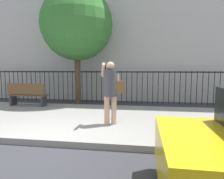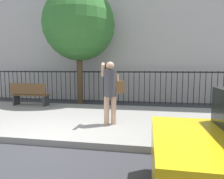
# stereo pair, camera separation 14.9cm
# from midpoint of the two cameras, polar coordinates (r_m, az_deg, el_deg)

# --- Properties ---
(ground_plane) EXTENTS (60.00, 60.00, 0.00)m
(ground_plane) POSITION_cam_midpoint_polar(r_m,az_deg,el_deg) (4.88, -18.64, -15.01)
(ground_plane) COLOR #333338
(sidewalk) EXTENTS (28.00, 4.40, 0.15)m
(sidewalk) POSITION_cam_midpoint_polar(r_m,az_deg,el_deg) (6.78, -9.63, -8.15)
(sidewalk) COLOR gray
(sidewalk) RESTS_ON ground
(iron_fence) EXTENTS (12.03, 0.04, 1.60)m
(iron_fence) POSITION_cam_midpoint_polar(r_m,az_deg,el_deg) (10.15, -2.68, 2.06)
(iron_fence) COLOR black
(iron_fence) RESTS_ON ground
(pedestrian_on_phone) EXTENTS (0.71, 0.52, 1.76)m
(pedestrian_on_phone) POSITION_cam_midpoint_polar(r_m,az_deg,el_deg) (5.57, 0.48, 0.37)
(pedestrian_on_phone) COLOR tan
(pedestrian_on_phone) RESTS_ON sidewalk
(street_bench) EXTENTS (1.60, 0.45, 0.95)m
(street_bench) POSITION_cam_midpoint_polar(r_m,az_deg,el_deg) (9.13, -22.02, -1.17)
(street_bench) COLOR brown
(street_bench) RESTS_ON sidewalk
(street_tree_near) EXTENTS (3.33, 3.33, 5.42)m
(street_tree_near) POSITION_cam_midpoint_polar(r_m,az_deg,el_deg) (9.85, -8.94, 17.79)
(street_tree_near) COLOR #4C3823
(street_tree_near) RESTS_ON ground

